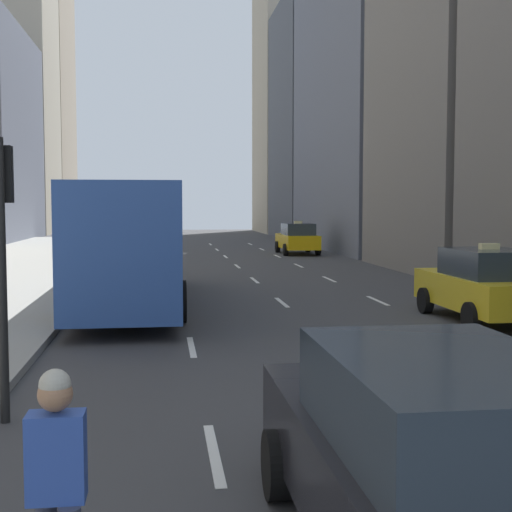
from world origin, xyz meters
name	(u,v)px	position (x,y,z in m)	size (l,w,h in m)	color
lane_markings	(266,290)	(2.60, 23.00, 0.01)	(5.72, 56.00, 0.01)	white
building_row_right	(383,11)	(12.00, 40.82, 13.88)	(6.00, 76.06, 34.82)	slate
taxi_lead	(297,238)	(6.80, 39.59, 0.88)	(2.02, 4.40, 1.87)	yellow
taxi_second	(484,285)	(6.80, 16.14, 0.88)	(2.02, 4.40, 1.87)	yellow
sedan_black_near	(434,464)	(1.20, 5.12, 0.88)	(2.02, 4.86, 1.72)	black
city_bus	(131,240)	(-1.61, 20.18, 1.79)	(2.80, 11.61, 3.25)	#2D519E
skateboarder	(57,491)	(-1.42, 4.76, 0.96)	(0.36, 0.80, 1.75)	brown
traffic_light_pole	(2,233)	(-2.75, 9.59, 2.41)	(0.24, 0.42, 3.60)	black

